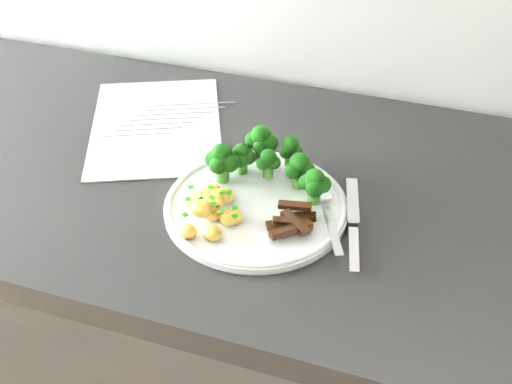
{
  "coord_description": "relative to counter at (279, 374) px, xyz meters",
  "views": [
    {
      "loc": [
        0.29,
        0.99,
        1.43
      ],
      "look_at": [
        0.08,
        1.62,
        0.9
      ],
      "focal_mm": 44.62,
      "sensor_mm": 36.0,
      "label": 1
    }
  ],
  "objects": [
    {
      "name": "potatoes",
      "position": [
        -0.07,
        -0.1,
        0.46
      ],
      "size": [
        0.08,
        0.11,
        0.04
      ],
      "color": "#FFCB5B",
      "rests_on": "plate"
    },
    {
      "name": "beef_strips",
      "position": [
        0.03,
        -0.09,
        0.45
      ],
      "size": [
        0.06,
        0.07,
        0.02
      ],
      "color": "black",
      "rests_on": "plate"
    },
    {
      "name": "counter",
      "position": [
        0.0,
        0.0,
        0.0
      ],
      "size": [
        2.32,
        0.58,
        0.87
      ],
      "color": "black",
      "rests_on": "ground"
    },
    {
      "name": "knife",
      "position": [
        0.11,
        -0.07,
        0.44
      ],
      "size": [
        0.05,
        0.18,
        0.02
      ],
      "color": "silver",
      "rests_on": "plate"
    },
    {
      "name": "broccoli",
      "position": [
        -0.03,
        -0.0,
        0.48
      ],
      "size": [
        0.18,
        0.1,
        0.07
      ],
      "color": "#30671C",
      "rests_on": "plate"
    },
    {
      "name": "recipe_paper",
      "position": [
        -0.25,
        0.09,
        0.44
      ],
      "size": [
        0.31,
        0.35,
        0.0
      ],
      "color": "white",
      "rests_on": "counter"
    },
    {
      "name": "fork",
      "position": [
        0.08,
        -0.06,
        0.45
      ],
      "size": [
        0.07,
        0.15,
        0.01
      ],
      "color": "silver",
      "rests_on": "plate"
    },
    {
      "name": "plate",
      "position": [
        -0.03,
        -0.06,
        0.44
      ],
      "size": [
        0.25,
        0.25,
        0.01
      ],
      "color": "white",
      "rests_on": "counter"
    }
  ]
}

